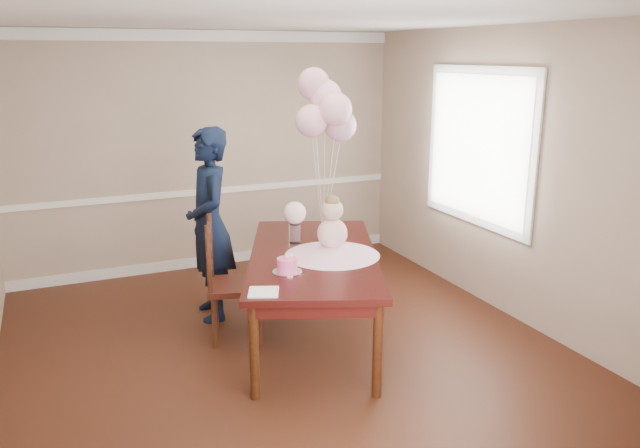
# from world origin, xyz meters

# --- Properties ---
(floor) EXTENTS (4.50, 5.00, 0.00)m
(floor) POSITION_xyz_m (0.00, 0.00, 0.00)
(floor) COLOR black
(floor) RESTS_ON ground
(ceiling) EXTENTS (4.50, 5.00, 0.02)m
(ceiling) POSITION_xyz_m (0.00, 0.00, 2.70)
(ceiling) COLOR silver
(ceiling) RESTS_ON wall_back
(wall_back) EXTENTS (4.50, 0.02, 2.70)m
(wall_back) POSITION_xyz_m (0.00, 2.50, 1.35)
(wall_back) COLOR tan
(wall_back) RESTS_ON floor
(wall_front) EXTENTS (4.50, 0.02, 2.70)m
(wall_front) POSITION_xyz_m (0.00, -2.50, 1.35)
(wall_front) COLOR tan
(wall_front) RESTS_ON floor
(wall_right) EXTENTS (0.02, 5.00, 2.70)m
(wall_right) POSITION_xyz_m (2.25, 0.00, 1.35)
(wall_right) COLOR tan
(wall_right) RESTS_ON floor
(chair_rail_trim) EXTENTS (4.50, 0.02, 0.07)m
(chair_rail_trim) POSITION_xyz_m (0.00, 2.49, 0.90)
(chair_rail_trim) COLOR white
(chair_rail_trim) RESTS_ON wall_back
(crown_molding) EXTENTS (4.50, 0.02, 0.12)m
(crown_molding) POSITION_xyz_m (0.00, 2.49, 2.63)
(crown_molding) COLOR white
(crown_molding) RESTS_ON wall_back
(baseboard_trim) EXTENTS (4.50, 0.02, 0.12)m
(baseboard_trim) POSITION_xyz_m (0.00, 2.49, 0.06)
(baseboard_trim) COLOR silver
(baseboard_trim) RESTS_ON floor
(window_frame) EXTENTS (0.02, 1.66, 1.56)m
(window_frame) POSITION_xyz_m (2.23, 0.50, 1.55)
(window_frame) COLOR silver
(window_frame) RESTS_ON wall_right
(window_blinds) EXTENTS (0.01, 1.50, 1.40)m
(window_blinds) POSITION_xyz_m (2.21, 0.50, 1.55)
(window_blinds) COLOR white
(window_blinds) RESTS_ON wall_right
(dining_table_top) EXTENTS (1.78, 2.37, 0.05)m
(dining_table_top) POSITION_xyz_m (0.31, 0.16, 0.77)
(dining_table_top) COLOR black
(dining_table_top) RESTS_ON table_leg_fl
(table_apron) EXTENTS (1.64, 2.23, 0.11)m
(table_apron) POSITION_xyz_m (0.31, 0.16, 0.69)
(table_apron) COLOR black
(table_apron) RESTS_ON table_leg_fl
(table_leg_fl) EXTENTS (0.10, 0.10, 0.74)m
(table_leg_fl) POSITION_xyz_m (-0.47, -0.58, 0.37)
(table_leg_fl) COLOR black
(table_leg_fl) RESTS_ON floor
(table_leg_fr) EXTENTS (0.10, 0.10, 0.74)m
(table_leg_fr) POSITION_xyz_m (0.36, -0.91, 0.37)
(table_leg_fr) COLOR black
(table_leg_fr) RESTS_ON floor
(table_leg_bl) EXTENTS (0.10, 0.10, 0.74)m
(table_leg_bl) POSITION_xyz_m (0.26, 1.24, 0.37)
(table_leg_bl) COLOR black
(table_leg_bl) RESTS_ON floor
(table_leg_br) EXTENTS (0.10, 0.10, 0.74)m
(table_leg_br) POSITION_xyz_m (1.09, 0.90, 0.37)
(table_leg_br) COLOR black
(table_leg_br) RESTS_ON floor
(baby_skirt) EXTENTS (1.05, 1.05, 0.11)m
(baby_skirt) POSITION_xyz_m (0.43, 0.05, 0.85)
(baby_skirt) COLOR #F1B2D0
(baby_skirt) RESTS_ON dining_table_top
(baby_torso) EXTENTS (0.25, 0.25, 0.25)m
(baby_torso) POSITION_xyz_m (0.43, 0.05, 0.99)
(baby_torso) COLOR #FA9EC7
(baby_torso) RESTS_ON baby_skirt
(baby_head) EXTENTS (0.18, 0.18, 0.18)m
(baby_head) POSITION_xyz_m (0.43, 0.05, 1.19)
(baby_head) COLOR beige
(baby_head) RESTS_ON baby_torso
(baby_hair) EXTENTS (0.13, 0.13, 0.13)m
(baby_hair) POSITION_xyz_m (0.43, 0.05, 1.25)
(baby_hair) COLOR brown
(baby_hair) RESTS_ON baby_head
(cake_platter) EXTENTS (0.30, 0.30, 0.01)m
(cake_platter) POSITION_xyz_m (-0.07, -0.20, 0.80)
(cake_platter) COLOR silver
(cake_platter) RESTS_ON dining_table_top
(birthday_cake) EXTENTS (0.21, 0.21, 0.11)m
(birthday_cake) POSITION_xyz_m (-0.07, -0.20, 0.86)
(birthday_cake) COLOR #FF5094
(birthday_cake) RESTS_ON cake_platter
(cake_flower_a) EXTENTS (0.03, 0.03, 0.03)m
(cake_flower_a) POSITION_xyz_m (-0.07, -0.20, 0.93)
(cake_flower_a) COLOR silver
(cake_flower_a) RESTS_ON birthday_cake
(cake_flower_b) EXTENTS (0.03, 0.03, 0.03)m
(cake_flower_b) POSITION_xyz_m (-0.03, -0.19, 0.93)
(cake_flower_b) COLOR white
(cake_flower_b) RESTS_ON birthday_cake
(rose_vase_near) EXTENTS (0.14, 0.14, 0.17)m
(rose_vase_near) POSITION_xyz_m (0.28, 0.52, 0.88)
(rose_vase_near) COLOR silver
(rose_vase_near) RESTS_ON dining_table_top
(roses_near) EXTENTS (0.20, 0.20, 0.20)m
(roses_near) POSITION_xyz_m (0.28, 0.52, 1.07)
(roses_near) COLOR silver
(roses_near) RESTS_ON rose_vase_near
(napkin) EXTENTS (0.28, 0.28, 0.01)m
(napkin) POSITION_xyz_m (-0.38, -0.53, 0.80)
(napkin) COLOR white
(napkin) RESTS_ON dining_table_top
(balloon_weight) EXTENTS (0.06, 0.06, 0.02)m
(balloon_weight) POSITION_xyz_m (0.62, 0.67, 0.81)
(balloon_weight) COLOR silver
(balloon_weight) RESTS_ON dining_table_top
(balloon_a) EXTENTS (0.30, 0.30, 0.30)m
(balloon_a) POSITION_xyz_m (0.52, 0.70, 1.86)
(balloon_a) COLOR #FFB4CB
(balloon_a) RESTS_ON balloon_ribbon_a
(balloon_b) EXTENTS (0.30, 0.30, 0.30)m
(balloon_b) POSITION_xyz_m (0.70, 0.58, 1.96)
(balloon_b) COLOR #FFB4C7
(balloon_b) RESTS_ON balloon_ribbon_b
(balloon_c) EXTENTS (0.30, 0.30, 0.30)m
(balloon_c) POSITION_xyz_m (0.68, 0.76, 2.07)
(balloon_c) COLOR #FFB4D6
(balloon_c) RESTS_ON balloon_ribbon_c
(balloon_d) EXTENTS (0.30, 0.30, 0.30)m
(balloon_d) POSITION_xyz_m (0.59, 0.82, 2.18)
(balloon_d) COLOR #DE9DB7
(balloon_d) RESTS_ON balloon_ribbon_d
(balloon_e) EXTENTS (0.30, 0.30, 0.30)m
(balloon_e) POSITION_xyz_m (0.80, 0.68, 1.80)
(balloon_e) COLOR #EAA6C5
(balloon_e) RESTS_ON balloon_ribbon_e
(balloon_ribbon_a) EXTENTS (0.09, 0.04, 0.89)m
(balloon_ribbon_a) POSITION_xyz_m (0.57, 0.69, 1.25)
(balloon_ribbon_a) COLOR silver
(balloon_ribbon_a) RESTS_ON balloon_weight
(balloon_ribbon_b) EXTENTS (0.08, 0.09, 0.99)m
(balloon_ribbon_b) POSITION_xyz_m (0.66, 0.62, 1.31)
(balloon_ribbon_b) COLOR white
(balloon_ribbon_b) RESTS_ON balloon_weight
(balloon_ribbon_c) EXTENTS (0.06, 0.09, 1.10)m
(balloon_ribbon_c) POSITION_xyz_m (0.65, 0.71, 1.36)
(balloon_ribbon_c) COLOR silver
(balloon_ribbon_c) RESTS_ON balloon_weight
(balloon_ribbon_d) EXTENTS (0.04, 0.13, 1.20)m
(balloon_ribbon_d) POSITION_xyz_m (0.61, 0.74, 1.41)
(balloon_ribbon_d) COLOR white
(balloon_ribbon_d) RESTS_ON balloon_weight
(balloon_ribbon_e) EXTENTS (0.17, 0.02, 0.82)m
(balloon_ribbon_e) POSITION_xyz_m (0.71, 0.67, 1.23)
(balloon_ribbon_e) COLOR white
(balloon_ribbon_e) RESTS_ON balloon_weight
(dining_chair_seat) EXTENTS (0.58, 0.58, 0.05)m
(dining_chair_seat) POSITION_xyz_m (-0.30, 0.47, 0.48)
(dining_chair_seat) COLOR #3B1610
(dining_chair_seat) RESTS_ON chair_leg_fl
(chair_leg_fl) EXTENTS (0.05, 0.05, 0.46)m
(chair_leg_fl) POSITION_xyz_m (-0.53, 0.34, 0.23)
(chair_leg_fl) COLOR #361B0E
(chair_leg_fl) RESTS_ON floor
(chair_leg_fr) EXTENTS (0.05, 0.05, 0.46)m
(chair_leg_fr) POSITION_xyz_m (-0.16, 0.23, 0.23)
(chair_leg_fr) COLOR #3A170F
(chair_leg_fr) RESTS_ON floor
(chair_leg_bl) EXTENTS (0.05, 0.05, 0.46)m
(chair_leg_bl) POSITION_xyz_m (-0.43, 0.71, 0.23)
(chair_leg_bl) COLOR #37170F
(chair_leg_bl) RESTS_ON floor
(chair_leg_br) EXTENTS (0.05, 0.05, 0.46)m
(chair_leg_br) POSITION_xyz_m (-0.06, 0.60, 0.23)
(chair_leg_br) COLOR #34130E
(chair_leg_br) RESTS_ON floor
(chair_back_post_l) EXTENTS (0.05, 0.05, 0.60)m
(chair_back_post_l) POSITION_xyz_m (-0.56, 0.35, 0.79)
(chair_back_post_l) COLOR #37190F
(chair_back_post_l) RESTS_ON dining_chair_seat
(chair_back_post_r) EXTENTS (0.05, 0.05, 0.60)m
(chair_back_post_r) POSITION_xyz_m (-0.45, 0.72, 0.79)
(chair_back_post_r) COLOR #33170E
(chair_back_post_r) RESTS_ON dining_chair_seat
(chair_slat_low) EXTENTS (0.15, 0.42, 0.05)m
(chair_slat_low) POSITION_xyz_m (-0.50, 0.53, 0.66)
(chair_slat_low) COLOR #32180D
(chair_slat_low) RESTS_ON dining_chair_seat
(chair_slat_mid) EXTENTS (0.15, 0.42, 0.05)m
(chair_slat_mid) POSITION_xyz_m (-0.50, 0.53, 0.84)
(chair_slat_mid) COLOR #35190E
(chair_slat_mid) RESTS_ON dining_chair_seat
(chair_slat_top) EXTENTS (0.15, 0.42, 0.05)m
(chair_slat_top) POSITION_xyz_m (-0.50, 0.53, 1.01)
(chair_slat_top) COLOR #35190E
(chair_slat_top) RESTS_ON dining_chair_seat
(woman) EXTENTS (0.47, 0.68, 1.81)m
(woman) POSITION_xyz_m (-0.37, 1.03, 0.90)
(woman) COLOR black
(woman) RESTS_ON floor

